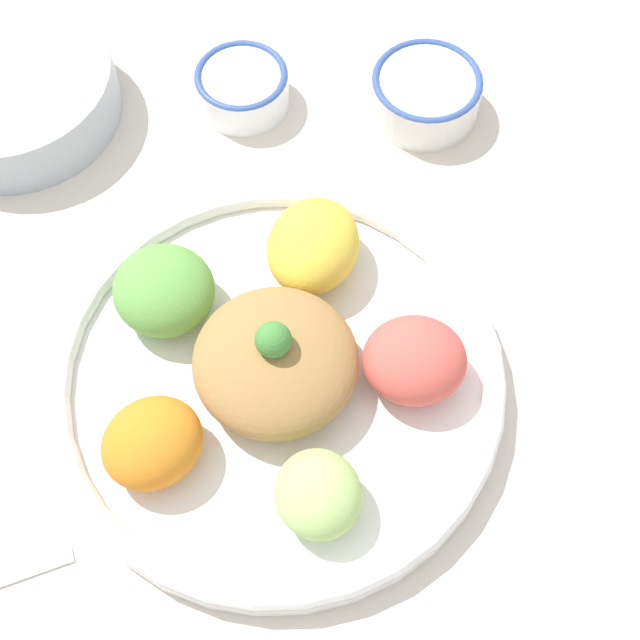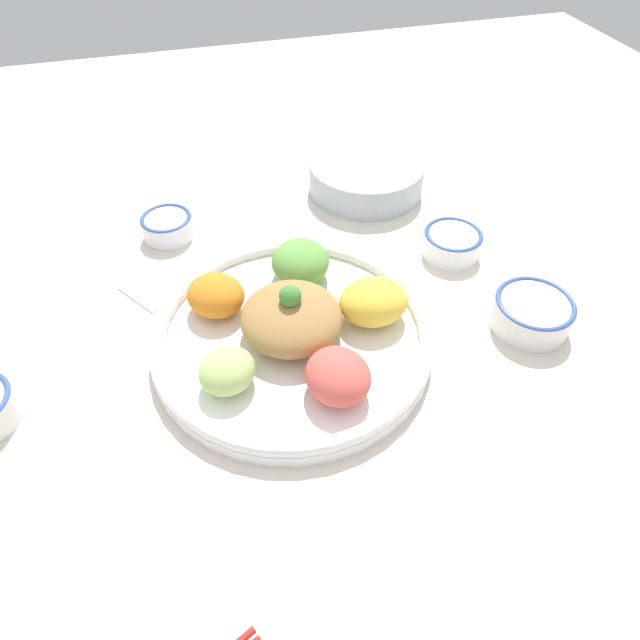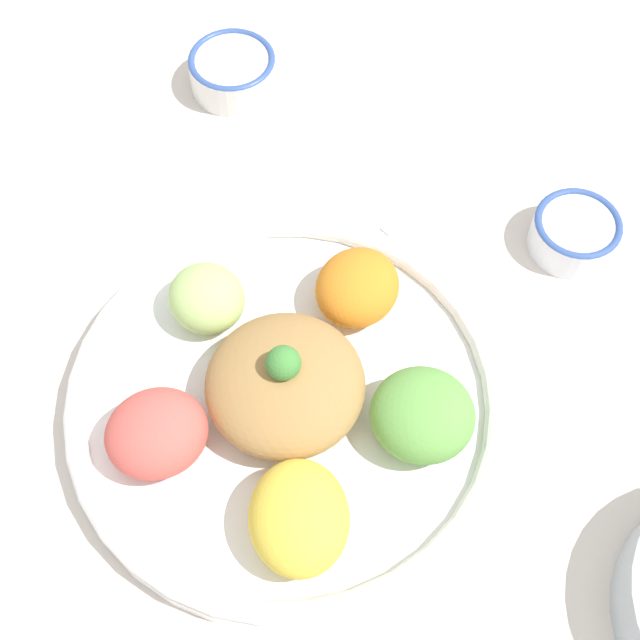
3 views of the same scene
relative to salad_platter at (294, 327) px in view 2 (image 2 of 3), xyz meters
name	(u,v)px [view 2 (image 2 of 3)]	position (x,y,z in m)	size (l,w,h in m)	color
ground_plane	(310,339)	(0.00, -0.02, -0.03)	(2.40, 2.40, 0.00)	silver
salad_platter	(294,327)	(0.00, 0.00, 0.00)	(0.39, 0.39, 0.11)	white
sauce_bowl_red	(532,312)	(-0.06, -0.34, 0.00)	(0.11, 0.11, 0.05)	white
rice_bowl_blue	(452,242)	(0.12, -0.30, -0.01)	(0.10, 0.10, 0.04)	white
rice_bowl_plain	(167,225)	(0.30, 0.15, -0.01)	(0.09, 0.09, 0.04)	white
side_serving_bowl	(366,174)	(0.35, -0.23, 0.00)	(0.22, 0.22, 0.06)	#A8B2BC
serving_spoon_main	(124,288)	(0.18, 0.23, -0.03)	(0.11, 0.09, 0.01)	white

